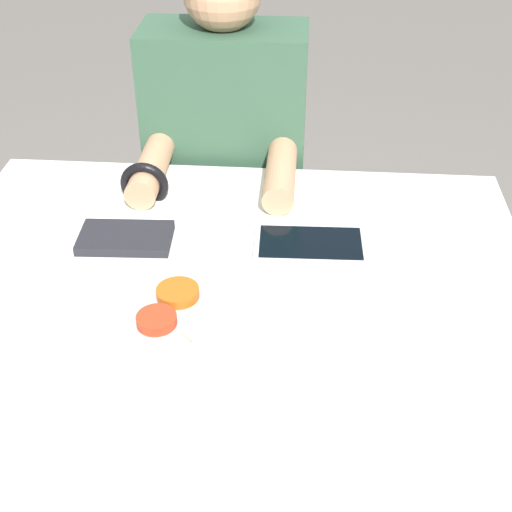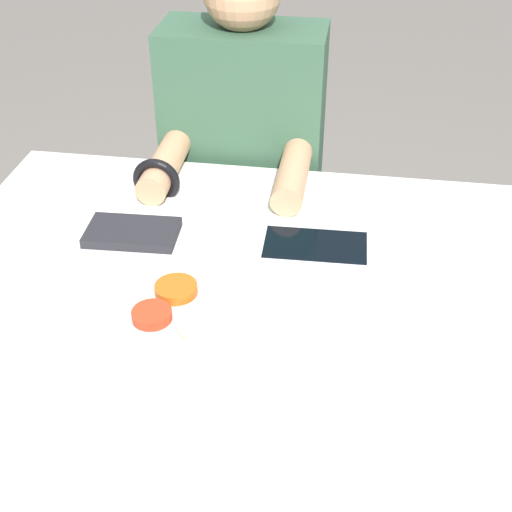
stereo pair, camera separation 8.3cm
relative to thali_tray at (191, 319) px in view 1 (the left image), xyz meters
name	(u,v)px [view 1 (the left image)]	position (x,y,z in m)	size (l,w,h in m)	color
ground_plane	(236,494)	(0.05, 0.19, -0.74)	(12.00, 12.00, 0.00)	#605B56
dining_table	(234,393)	(0.05, 0.19, -0.38)	(1.19, 0.80, 0.74)	silver
thali_tray	(191,319)	(0.00, 0.00, 0.00)	(0.27, 0.27, 0.03)	#B7BABF
red_notebook	(126,238)	(-0.17, 0.24, 0.00)	(0.19, 0.12, 0.02)	silver
tablet_device	(311,244)	(0.21, 0.26, 0.00)	(0.24, 0.14, 0.01)	#B7B7BC
person_diner	(227,200)	(-0.02, 0.71, -0.18)	(0.41, 0.46, 1.21)	black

